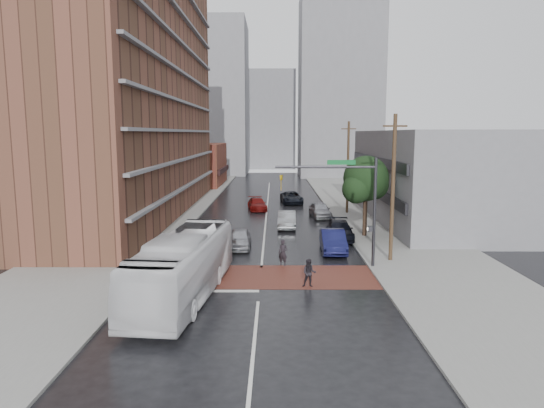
{
  "coord_description": "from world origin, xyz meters",
  "views": [
    {
      "loc": [
        0.83,
        -28.29,
        8.72
      ],
      "look_at": [
        0.68,
        7.45,
        3.5
      ],
      "focal_mm": 32.0,
      "sensor_mm": 36.0,
      "label": 1
    }
  ],
  "objects_px": {
    "transit_bus": "(184,266)",
    "car_travel_c": "(257,204)",
    "car_parked_far": "(320,210)",
    "pedestrian_a": "(283,253)",
    "car_travel_b": "(287,220)",
    "car_parked_near": "(333,241)",
    "car_parked_mid": "(340,230)",
    "car_travel_a": "(239,239)",
    "pedestrian_b": "(309,273)",
    "suv_travel": "(292,198)"
  },
  "relations": [
    {
      "from": "transit_bus",
      "to": "car_parked_near",
      "type": "relative_size",
      "value": 2.48
    },
    {
      "from": "pedestrian_b",
      "to": "car_travel_b",
      "type": "relative_size",
      "value": 0.35
    },
    {
      "from": "pedestrian_a",
      "to": "car_travel_a",
      "type": "relative_size",
      "value": 0.41
    },
    {
      "from": "car_travel_c",
      "to": "suv_travel",
      "type": "distance_m",
      "value": 6.69
    },
    {
      "from": "car_travel_a",
      "to": "car_parked_near",
      "type": "xyz_separation_m",
      "value": [
        7.02,
        -1.17,
        0.09
      ]
    },
    {
      "from": "pedestrian_a",
      "to": "car_parked_near",
      "type": "distance_m",
      "value": 5.35
    },
    {
      "from": "car_travel_a",
      "to": "car_parked_mid",
      "type": "relative_size",
      "value": 0.84
    },
    {
      "from": "car_travel_b",
      "to": "car_travel_c",
      "type": "bearing_deg",
      "value": 107.63
    },
    {
      "from": "pedestrian_b",
      "to": "car_parked_far",
      "type": "relative_size",
      "value": 0.35
    },
    {
      "from": "car_parked_mid",
      "to": "car_parked_near",
      "type": "bearing_deg",
      "value": -101.54
    },
    {
      "from": "car_travel_b",
      "to": "car_parked_near",
      "type": "distance_m",
      "value": 9.65
    },
    {
      "from": "transit_bus",
      "to": "car_travel_a",
      "type": "distance_m",
      "value": 11.49
    },
    {
      "from": "car_travel_b",
      "to": "pedestrian_b",
      "type": "bearing_deg",
      "value": -85.8
    },
    {
      "from": "suv_travel",
      "to": "car_parked_near",
      "type": "relative_size",
      "value": 1.08
    },
    {
      "from": "car_travel_a",
      "to": "car_travel_c",
      "type": "bearing_deg",
      "value": 87.38
    },
    {
      "from": "pedestrian_a",
      "to": "car_travel_b",
      "type": "xyz_separation_m",
      "value": [
        0.58,
        12.89,
        -0.1
      ]
    },
    {
      "from": "suv_travel",
      "to": "car_travel_a",
      "type": "bearing_deg",
      "value": -106.76
    },
    {
      "from": "car_travel_b",
      "to": "car_travel_a",
      "type": "bearing_deg",
      "value": -114.31
    },
    {
      "from": "pedestrian_a",
      "to": "car_parked_mid",
      "type": "xyz_separation_m",
      "value": [
        4.88,
        8.27,
        -0.14
      ]
    },
    {
      "from": "pedestrian_a",
      "to": "car_travel_a",
      "type": "xyz_separation_m",
      "value": [
        -3.24,
        4.96,
        -0.15
      ]
    },
    {
      "from": "car_travel_a",
      "to": "car_parked_near",
      "type": "relative_size",
      "value": 0.87
    },
    {
      "from": "car_travel_c",
      "to": "car_parked_near",
      "type": "xyz_separation_m",
      "value": [
        6.3,
        -19.82,
        0.13
      ]
    },
    {
      "from": "car_travel_a",
      "to": "car_travel_b",
      "type": "relative_size",
      "value": 0.91
    },
    {
      "from": "car_parked_near",
      "to": "car_parked_mid",
      "type": "bearing_deg",
      "value": 77.78
    },
    {
      "from": "car_travel_c",
      "to": "pedestrian_b",
      "type": "bearing_deg",
      "value": -90.26
    },
    {
      "from": "pedestrian_a",
      "to": "car_travel_c",
      "type": "relative_size",
      "value": 0.37
    },
    {
      "from": "car_travel_a",
      "to": "car_parked_far",
      "type": "height_order",
      "value": "car_parked_far"
    },
    {
      "from": "transit_bus",
      "to": "pedestrian_a",
      "type": "relative_size",
      "value": 7.01
    },
    {
      "from": "car_travel_a",
      "to": "car_travel_b",
      "type": "bearing_deg",
      "value": 63.83
    },
    {
      "from": "transit_bus",
      "to": "car_travel_c",
      "type": "distance_m",
      "value": 30.05
    },
    {
      "from": "car_travel_a",
      "to": "car_parked_far",
      "type": "distance_m",
      "value": 15.54
    },
    {
      "from": "car_travel_a",
      "to": "car_parked_mid",
      "type": "height_order",
      "value": "car_parked_mid"
    },
    {
      "from": "transit_bus",
      "to": "car_parked_near",
      "type": "bearing_deg",
      "value": 53.39
    },
    {
      "from": "car_travel_c",
      "to": "car_parked_far",
      "type": "relative_size",
      "value": 1.01
    },
    {
      "from": "pedestrian_b",
      "to": "car_parked_near",
      "type": "xyz_separation_m",
      "value": [
        2.35,
        8.29,
        0.01
      ]
    },
    {
      "from": "pedestrian_b",
      "to": "car_travel_a",
      "type": "bearing_deg",
      "value": 121.95
    },
    {
      "from": "suv_travel",
      "to": "pedestrian_a",
      "type": "bearing_deg",
      "value": -98.49
    },
    {
      "from": "transit_bus",
      "to": "pedestrian_a",
      "type": "distance_m",
      "value": 8.33
    },
    {
      "from": "transit_bus",
      "to": "car_parked_near",
      "type": "xyz_separation_m",
      "value": [
        9.17,
        10.07,
        -0.9
      ]
    },
    {
      "from": "pedestrian_a",
      "to": "pedestrian_b",
      "type": "distance_m",
      "value": 4.72
    },
    {
      "from": "car_parked_near",
      "to": "car_parked_far",
      "type": "xyz_separation_m",
      "value": [
        0.43,
        14.81,
        -0.02
      ]
    },
    {
      "from": "car_travel_a",
      "to": "car_parked_near",
      "type": "bearing_deg",
      "value": -9.88
    },
    {
      "from": "car_parked_near",
      "to": "car_parked_mid",
      "type": "xyz_separation_m",
      "value": [
        1.1,
        4.48,
        -0.08
      ]
    },
    {
      "from": "transit_bus",
      "to": "pedestrian_a",
      "type": "height_order",
      "value": "transit_bus"
    },
    {
      "from": "transit_bus",
      "to": "car_parked_far",
      "type": "xyz_separation_m",
      "value": [
        9.6,
        24.88,
        -0.91
      ]
    },
    {
      "from": "pedestrian_b",
      "to": "suv_travel",
      "type": "height_order",
      "value": "pedestrian_b"
    },
    {
      "from": "pedestrian_a",
      "to": "car_travel_c",
      "type": "bearing_deg",
      "value": 120.84
    },
    {
      "from": "car_travel_c",
      "to": "car_parked_far",
      "type": "xyz_separation_m",
      "value": [
        6.74,
        -5.01,
        0.11
      ]
    },
    {
      "from": "pedestrian_a",
      "to": "car_travel_b",
      "type": "distance_m",
      "value": 12.91
    },
    {
      "from": "pedestrian_a",
      "to": "car_parked_near",
      "type": "relative_size",
      "value": 0.35
    }
  ]
}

